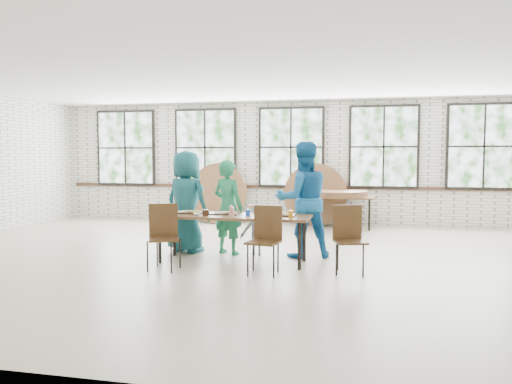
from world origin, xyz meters
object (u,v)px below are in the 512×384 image
storage_table (335,198)px  chair_near_left (164,231)px  chair_near_right (266,234)px  dining_table (233,218)px

storage_table → chair_near_left: bearing=-110.2°
chair_near_right → storage_table: chair_near_right is taller
dining_table → storage_table: 4.34m
chair_near_right → storage_table: size_ratio=0.51×
dining_table → storage_table: size_ratio=1.30×
dining_table → chair_near_right: 0.89m
chair_near_right → storage_table: 4.79m
chair_near_right → chair_near_left: bearing=-168.8°
dining_table → storage_table: same height
storage_table → dining_table: bearing=-103.2°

